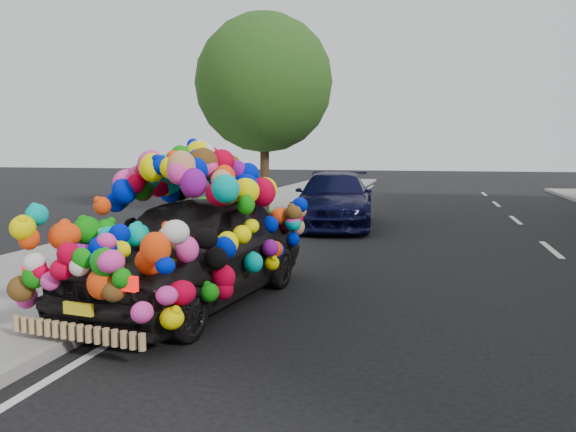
% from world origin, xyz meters
% --- Properties ---
extents(ground, '(100.00, 100.00, 0.00)m').
position_xyz_m(ground, '(0.00, 0.00, 0.00)').
color(ground, black).
rests_on(ground, ground).
extents(sidewalk, '(4.00, 60.00, 0.12)m').
position_xyz_m(sidewalk, '(-4.30, 0.00, 0.06)').
color(sidewalk, gray).
rests_on(sidewalk, ground).
extents(kerb, '(0.15, 60.00, 0.13)m').
position_xyz_m(kerb, '(-2.35, 0.00, 0.07)').
color(kerb, gray).
rests_on(kerb, ground).
extents(tree_near_sidewalk, '(4.20, 4.20, 6.13)m').
position_xyz_m(tree_near_sidewalk, '(-3.80, 9.50, 4.02)').
color(tree_near_sidewalk, '#332114').
rests_on(tree_near_sidewalk, ground).
extents(plush_art_car, '(2.61, 4.64, 2.08)m').
position_xyz_m(plush_art_car, '(-1.80, -0.46, 1.06)').
color(plush_art_car, black).
rests_on(plush_art_car, ground).
extents(navy_sedan, '(2.46, 5.03, 1.41)m').
position_xyz_m(navy_sedan, '(-1.29, 7.57, 0.70)').
color(navy_sedan, black).
rests_on(navy_sedan, ground).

